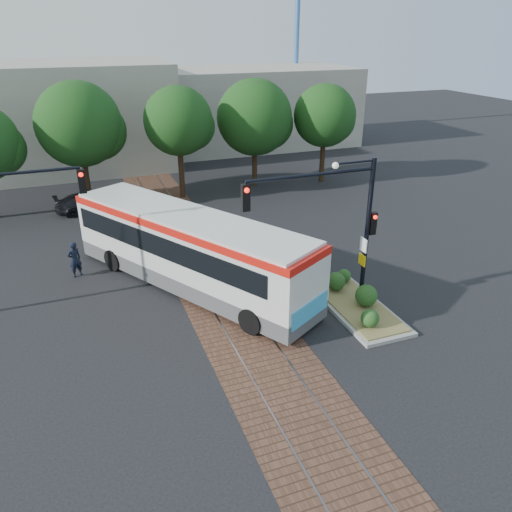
{
  "coord_description": "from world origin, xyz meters",
  "views": [
    {
      "loc": [
        -5.28,
        -16.1,
        10.61
      ],
      "look_at": [
        1.55,
        2.04,
        1.6
      ],
      "focal_mm": 35.0,
      "sensor_mm": 36.0,
      "label": 1
    }
  ],
  "objects_px": {
    "signal_pole_main": "(341,215)",
    "parked_car": "(89,202)",
    "city_bus": "(189,247)",
    "traffic_island": "(356,300)",
    "officer": "(75,259)"
  },
  "relations": [
    {
      "from": "city_bus",
      "to": "parked_car",
      "type": "xyz_separation_m",
      "value": [
        -3.53,
        11.75,
        -1.28
      ]
    },
    {
      "from": "city_bus",
      "to": "officer",
      "type": "height_order",
      "value": "city_bus"
    },
    {
      "from": "city_bus",
      "to": "parked_car",
      "type": "bearing_deg",
      "value": 76.57
    },
    {
      "from": "city_bus",
      "to": "signal_pole_main",
      "type": "bearing_deg",
      "value": -70.69
    },
    {
      "from": "signal_pole_main",
      "to": "parked_car",
      "type": "height_order",
      "value": "signal_pole_main"
    },
    {
      "from": "signal_pole_main",
      "to": "parked_car",
      "type": "bearing_deg",
      "value": 117.92
    },
    {
      "from": "city_bus",
      "to": "traffic_island",
      "type": "bearing_deg",
      "value": -66.33
    },
    {
      "from": "city_bus",
      "to": "signal_pole_main",
      "type": "xyz_separation_m",
      "value": [
        4.92,
        -4.21,
        2.28
      ]
    },
    {
      "from": "city_bus",
      "to": "traffic_island",
      "type": "xyz_separation_m",
      "value": [
        5.88,
        -4.3,
        -1.54
      ]
    },
    {
      "from": "city_bus",
      "to": "signal_pole_main",
      "type": "distance_m",
      "value": 6.87
    },
    {
      "from": "traffic_island",
      "to": "parked_car",
      "type": "distance_m",
      "value": 18.6
    },
    {
      "from": "parked_car",
      "to": "signal_pole_main",
      "type": "bearing_deg",
      "value": -159.56
    },
    {
      "from": "officer",
      "to": "signal_pole_main",
      "type": "bearing_deg",
      "value": 118.55
    },
    {
      "from": "signal_pole_main",
      "to": "parked_car",
      "type": "relative_size",
      "value": 1.48
    },
    {
      "from": "city_bus",
      "to": "officer",
      "type": "distance_m",
      "value": 5.56
    }
  ]
}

